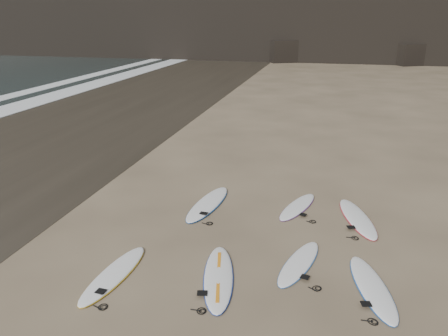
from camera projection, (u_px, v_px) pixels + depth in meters
The scene contains 9 objects.
ground at pixel (313, 270), 9.75m from camera, with size 240.00×240.00×0.00m, color #897559.
wet_sand at pixel (59, 128), 21.80m from camera, with size 12.00×200.00×0.01m, color #383026.
surfboard_0 at pixel (114, 274), 9.54m from camera, with size 0.59×2.46×0.09m, color white.
surfboard_1 at pixel (219, 277), 9.44m from camera, with size 0.62×2.57×0.09m, color white.
surfboard_2 at pixel (299, 263), 9.97m from camera, with size 0.53×2.21×0.08m, color white.
surfboard_3 at pixel (372, 287), 9.08m from camera, with size 0.59×2.44×0.09m, color white.
surfboard_5 at pixel (208, 203), 13.07m from camera, with size 0.67×2.77×0.10m, color white.
surfboard_6 at pixel (298, 206), 12.89m from camera, with size 0.54×2.23×0.08m, color white.
surfboard_7 at pixel (357, 218), 12.15m from camera, with size 0.62×2.58×0.09m, color white.
Camera 1 is at (0.06, -8.65, 5.41)m, focal length 35.00 mm.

